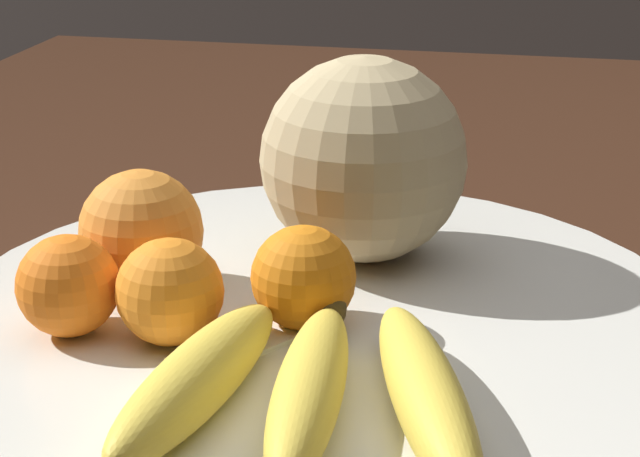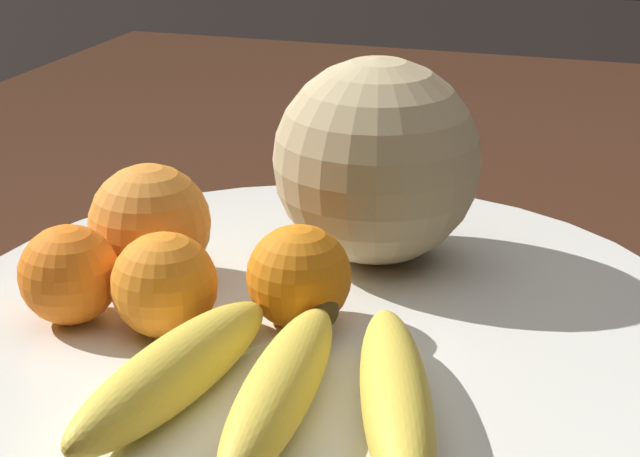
{
  "view_description": "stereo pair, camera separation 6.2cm",
  "coord_description": "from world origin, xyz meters",
  "px_view_note": "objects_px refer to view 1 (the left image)",
  "views": [
    {
      "loc": [
        0.64,
        0.11,
        1.02
      ],
      "look_at": [
        0.08,
        -0.01,
        0.8
      ],
      "focal_mm": 60.0,
      "sensor_mm": 36.0,
      "label": 1
    },
    {
      "loc": [
        0.62,
        0.17,
        1.02
      ],
      "look_at": [
        0.08,
        -0.01,
        0.8
      ],
      "focal_mm": 60.0,
      "sensor_mm": 36.0,
      "label": 2
    }
  ],
  "objects_px": {
    "kitchen_table": "(358,390)",
    "orange_mid_center": "(303,277)",
    "orange_front_left": "(68,285)",
    "banana_bunch": "(309,384)",
    "produce_tag": "(246,344)",
    "orange_front_right": "(141,231)",
    "orange_back_left": "(170,292)",
    "fruit_bowl": "(320,317)",
    "melon": "(361,159)"
  },
  "relations": [
    {
      "from": "kitchen_table",
      "to": "orange_mid_center",
      "type": "distance_m",
      "value": 0.16
    },
    {
      "from": "orange_front_left",
      "to": "banana_bunch",
      "type": "bearing_deg",
      "value": 67.95
    },
    {
      "from": "orange_mid_center",
      "to": "produce_tag",
      "type": "relative_size",
      "value": 0.67
    },
    {
      "from": "orange_front_right",
      "to": "produce_tag",
      "type": "height_order",
      "value": "orange_front_right"
    },
    {
      "from": "kitchen_table",
      "to": "banana_bunch",
      "type": "bearing_deg",
      "value": 2.89
    },
    {
      "from": "banana_bunch",
      "to": "orange_back_left",
      "type": "relative_size",
      "value": 3.1
    },
    {
      "from": "orange_front_left",
      "to": "produce_tag",
      "type": "xyz_separation_m",
      "value": [
        -0.0,
        0.1,
        -0.03
      ]
    },
    {
      "from": "kitchen_table",
      "to": "produce_tag",
      "type": "height_order",
      "value": "produce_tag"
    },
    {
      "from": "produce_tag",
      "to": "orange_back_left",
      "type": "bearing_deg",
      "value": -51.42
    },
    {
      "from": "kitchen_table",
      "to": "produce_tag",
      "type": "relative_size",
      "value": 16.77
    },
    {
      "from": "kitchen_table",
      "to": "produce_tag",
      "type": "distance_m",
      "value": 0.17
    },
    {
      "from": "orange_mid_center",
      "to": "produce_tag",
      "type": "bearing_deg",
      "value": -38.45
    },
    {
      "from": "fruit_bowl",
      "to": "produce_tag",
      "type": "distance_m",
      "value": 0.07
    },
    {
      "from": "kitchen_table",
      "to": "produce_tag",
      "type": "bearing_deg",
      "value": -16.7
    },
    {
      "from": "orange_front_left",
      "to": "orange_mid_center",
      "type": "xyz_separation_m",
      "value": [
        -0.04,
        0.13,
        0.0
      ]
    },
    {
      "from": "kitchen_table",
      "to": "orange_front_left",
      "type": "relative_size",
      "value": 25.8
    },
    {
      "from": "orange_front_left",
      "to": "orange_front_right",
      "type": "height_order",
      "value": "orange_front_right"
    },
    {
      "from": "melon",
      "to": "orange_front_left",
      "type": "bearing_deg",
      "value": -43.87
    },
    {
      "from": "orange_back_left",
      "to": "orange_mid_center",
      "type": "bearing_deg",
      "value": 116.71
    },
    {
      "from": "orange_front_right",
      "to": "orange_back_left",
      "type": "distance_m",
      "value": 0.08
    },
    {
      "from": "fruit_bowl",
      "to": "orange_mid_center",
      "type": "xyz_separation_m",
      "value": [
        0.03,
        -0.0,
        0.04
      ]
    },
    {
      "from": "banana_bunch",
      "to": "produce_tag",
      "type": "xyz_separation_m",
      "value": [
        -0.06,
        -0.05,
        -0.02
      ]
    },
    {
      "from": "kitchen_table",
      "to": "fruit_bowl",
      "type": "distance_m",
      "value": 0.12
    },
    {
      "from": "fruit_bowl",
      "to": "orange_front_right",
      "type": "distance_m",
      "value": 0.12
    },
    {
      "from": "orange_back_left",
      "to": "melon",
      "type": "bearing_deg",
      "value": 150.66
    },
    {
      "from": "orange_front_left",
      "to": "orange_back_left",
      "type": "distance_m",
      "value": 0.06
    },
    {
      "from": "orange_back_left",
      "to": "fruit_bowl",
      "type": "bearing_deg",
      "value": 129.95
    },
    {
      "from": "orange_front_left",
      "to": "orange_mid_center",
      "type": "distance_m",
      "value": 0.13
    },
    {
      "from": "orange_front_right",
      "to": "orange_mid_center",
      "type": "height_order",
      "value": "orange_front_right"
    },
    {
      "from": "orange_front_right",
      "to": "melon",
      "type": "bearing_deg",
      "value": 123.39
    },
    {
      "from": "banana_bunch",
      "to": "orange_back_left",
      "type": "distance_m",
      "value": 0.11
    },
    {
      "from": "melon",
      "to": "produce_tag",
      "type": "height_order",
      "value": "melon"
    },
    {
      "from": "orange_front_left",
      "to": "orange_back_left",
      "type": "xyz_separation_m",
      "value": [
        -0.0,
        0.06,
        0.0
      ]
    },
    {
      "from": "banana_bunch",
      "to": "orange_front_right",
      "type": "distance_m",
      "value": 0.18
    },
    {
      "from": "orange_mid_center",
      "to": "orange_back_left",
      "type": "distance_m",
      "value": 0.08
    },
    {
      "from": "orange_mid_center",
      "to": "orange_front_right",
      "type": "bearing_deg",
      "value": -105.52
    },
    {
      "from": "orange_front_right",
      "to": "orange_mid_center",
      "type": "relative_size",
      "value": 1.26
    },
    {
      "from": "kitchen_table",
      "to": "orange_mid_center",
      "type": "height_order",
      "value": "orange_mid_center"
    },
    {
      "from": "orange_front_left",
      "to": "orange_front_right",
      "type": "relative_size",
      "value": 0.76
    },
    {
      "from": "orange_back_left",
      "to": "kitchen_table",
      "type": "bearing_deg",
      "value": 148.8
    },
    {
      "from": "orange_mid_center",
      "to": "produce_tag",
      "type": "distance_m",
      "value": 0.05
    },
    {
      "from": "banana_bunch",
      "to": "orange_front_left",
      "type": "bearing_deg",
      "value": -116.52
    },
    {
      "from": "fruit_bowl",
      "to": "orange_mid_center",
      "type": "height_order",
      "value": "orange_mid_center"
    },
    {
      "from": "banana_bunch",
      "to": "orange_front_right",
      "type": "relative_size",
      "value": 2.45
    },
    {
      "from": "orange_back_left",
      "to": "orange_front_left",
      "type": "bearing_deg",
      "value": -88.27
    },
    {
      "from": "kitchen_table",
      "to": "banana_bunch",
      "type": "height_order",
      "value": "banana_bunch"
    },
    {
      "from": "kitchen_table",
      "to": "orange_mid_center",
      "type": "relative_size",
      "value": 24.9
    },
    {
      "from": "fruit_bowl",
      "to": "orange_front_left",
      "type": "xyz_separation_m",
      "value": [
        0.06,
        -0.13,
        0.04
      ]
    },
    {
      "from": "melon",
      "to": "produce_tag",
      "type": "distance_m",
      "value": 0.16
    },
    {
      "from": "orange_back_left",
      "to": "orange_front_right",
      "type": "bearing_deg",
      "value": -147.71
    }
  ]
}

